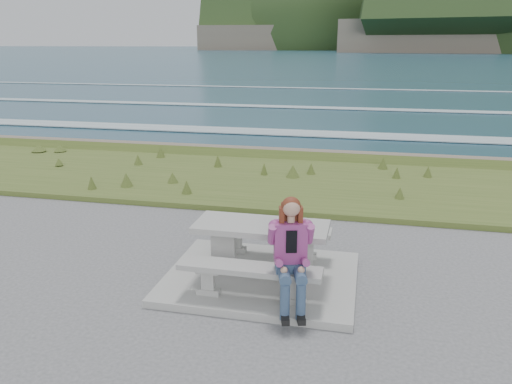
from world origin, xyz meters
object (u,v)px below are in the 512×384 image
Objects in this scene: picnic_table at (261,235)px; bench_seaward at (271,233)px; bench_landward at (249,273)px; seated_woman at (291,270)px.

bench_seaward is (0.00, 0.70, -0.23)m from picnic_table.
seated_woman is (0.54, -0.13, 0.16)m from bench_landward.
picnic_table is at bearing 90.00° from bench_landward.
picnic_table is 1.32× the size of seated_woman.
picnic_table is 0.99m from seated_woman.
bench_landward and bench_seaward have the same top height.
picnic_table is 1.00× the size of bench_seaward.
seated_woman reaches higher than bench_landward.
picnic_table is at bearing 108.46° from seated_woman.
bench_landward is 1.40m from bench_seaward.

